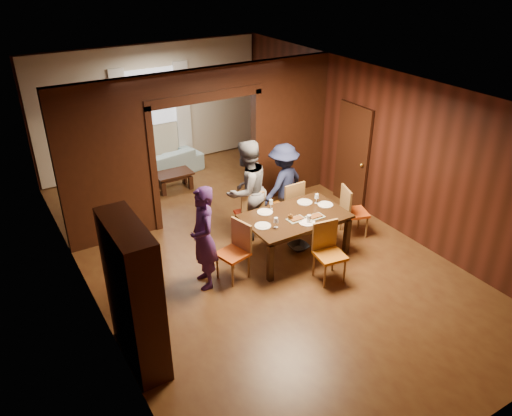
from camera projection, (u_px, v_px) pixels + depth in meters
floor at (250, 249)px, 8.90m from camera, size 9.00×9.00×0.00m
ceiling at (248, 88)px, 7.53m from camera, size 5.50×9.00×0.02m
room_walls at (200, 138)px, 9.61m from camera, size 5.52×9.01×2.90m
person_purple at (203, 238)px, 7.62m from camera, size 0.50×0.68×1.69m
person_grey at (247, 191)px, 8.88m from camera, size 1.07×0.94×1.87m
person_navy at (283, 184)px, 9.48m from camera, size 1.15×0.88×1.58m
sofa at (159, 164)px, 11.59m from camera, size 2.12×1.12×0.59m
serving_bowl at (300, 209)px, 8.53m from camera, size 0.36×0.36×0.09m
dining_table at (294, 235)px, 8.62m from camera, size 1.74×1.08×0.76m
coffee_table at (174, 181)px, 10.99m from camera, size 0.80×0.50×0.40m
chair_left at (233, 252)px, 7.93m from camera, size 0.54×0.54×0.97m
chair_right at (355, 211)px, 9.15m from camera, size 0.56×0.56×0.97m
chair_far_l at (249, 213)px, 9.10m from camera, size 0.50×0.50×0.97m
chair_far_r at (288, 203)px, 9.42m from camera, size 0.45×0.45×0.97m
chair_near at (330, 254)px, 7.90m from camera, size 0.50×0.50×0.97m
hutch at (134, 295)px, 6.14m from camera, size 0.40×1.20×2.00m
door_right at (352, 156)px, 10.01m from camera, size 0.06×0.90×2.10m
window_far at (151, 97)px, 11.45m from camera, size 1.20×0.03×1.30m
curtain_left at (122, 122)px, 11.29m from camera, size 0.35×0.06×2.40m
curtain_right at (183, 112)px, 11.98m from camera, size 0.35×0.06×2.40m
plate_left at (263, 226)px, 8.11m from camera, size 0.27×0.27×0.01m
plate_far_l at (265, 212)px, 8.53m from camera, size 0.27×0.27×0.01m
plate_far_r at (305, 202)px, 8.85m from camera, size 0.27×0.27×0.01m
plate_right at (325, 205)px, 8.77m from camera, size 0.27×0.27×0.01m
plate_near at (307, 222)px, 8.21m from camera, size 0.27×0.27×0.01m
platter_a at (296, 219)px, 8.29m from camera, size 0.30×0.20×0.04m
platter_b at (315, 216)px, 8.36m from camera, size 0.30×0.20×0.04m
wineglass_left at (276, 223)px, 8.03m from camera, size 0.08×0.08×0.18m
wineglass_far at (271, 204)px, 8.60m from camera, size 0.08×0.08×0.18m
wineglass_right at (317, 199)px, 8.79m from camera, size 0.08×0.08×0.18m
tumbler at (309, 219)px, 8.18m from camera, size 0.07×0.07×0.14m
condiment_jar at (290, 217)px, 8.27m from camera, size 0.08×0.08×0.11m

